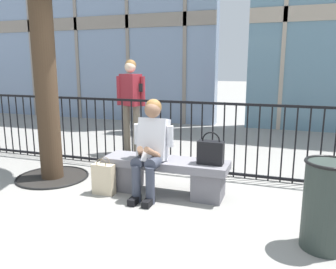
% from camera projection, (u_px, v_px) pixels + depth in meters
% --- Properties ---
extents(ground_plane, '(60.00, 60.00, 0.00)m').
position_uv_depth(ground_plane, '(165.00, 193.00, 4.34)').
color(ground_plane, gray).
extents(stone_bench, '(1.60, 0.44, 0.45)m').
position_uv_depth(stone_bench, '(165.00, 173.00, 4.28)').
color(stone_bench, slate).
rests_on(stone_bench, ground).
extents(seated_person_with_phone, '(0.52, 0.66, 1.21)m').
position_uv_depth(seated_person_with_phone, '(151.00, 145.00, 4.13)').
color(seated_person_with_phone, '#383D4C').
rests_on(seated_person_with_phone, ground).
extents(handbag_on_bench, '(0.31, 0.15, 0.39)m').
position_uv_depth(handbag_on_bench, '(211.00, 152.00, 4.02)').
color(handbag_on_bench, black).
rests_on(handbag_on_bench, stone_bench).
extents(shopping_bag, '(0.28, 0.13, 0.48)m').
position_uv_depth(shopping_bag, '(104.00, 179.00, 4.26)').
color(shopping_bag, beige).
rests_on(shopping_bag, ground).
extents(bystander_at_railing, '(0.55, 0.36, 1.71)m').
position_uv_depth(bystander_at_railing, '(131.00, 100.00, 6.04)').
color(bystander_at_railing, '#6B6051').
rests_on(bystander_at_railing, ground).
extents(plaza_railing, '(9.32, 0.04, 1.10)m').
position_uv_depth(plaza_railing, '(186.00, 137.00, 5.07)').
color(plaza_railing, black).
rests_on(plaza_railing, ground).
extents(trash_can, '(0.43, 0.43, 0.82)m').
position_uv_depth(trash_can, '(326.00, 204.00, 2.96)').
color(trash_can, '#2D3833').
rests_on(trash_can, ground).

